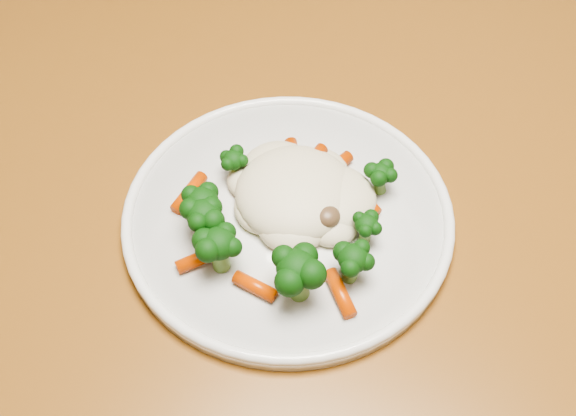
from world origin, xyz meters
name	(u,v)px	position (x,y,z in m)	size (l,w,h in m)	color
dining_table	(263,222)	(-0.24, 0.14, 0.64)	(1.19, 0.86, 0.75)	brown
plate	(288,217)	(-0.18, 0.08, 0.76)	(0.29, 0.29, 0.01)	white
meal	(284,207)	(-0.18, 0.07, 0.78)	(0.19, 0.19, 0.05)	beige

